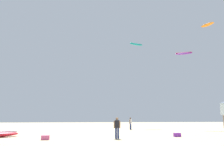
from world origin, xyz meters
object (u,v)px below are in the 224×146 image
object	(u,v)px
person_midground	(130,122)
gear_bag	(177,135)
person_foreground	(117,126)
kite_aloft_1	(184,53)
cooler_box	(45,138)
kite_aloft_0	(207,25)
kite_aloft_2	(136,44)

from	to	relation	value
person_midground	gear_bag	bearing A→B (deg)	-45.37
person_midground	person_foreground	bearing A→B (deg)	-69.28
kite_aloft_1	person_midground	bearing A→B (deg)	-160.10
person_foreground	cooler_box	bearing A→B (deg)	117.49
kite_aloft_0	kite_aloft_1	world-z (taller)	kite_aloft_0
cooler_box	gear_bag	world-z (taller)	same
person_midground	cooler_box	size ratio (longest dim) A/B	2.79
kite_aloft_1	kite_aloft_2	size ratio (longest dim) A/B	0.97
person_midground	kite_aloft_2	world-z (taller)	kite_aloft_2
cooler_box	kite_aloft_0	xyz separation A→B (m)	(21.46, 14.12, 15.52)
gear_bag	person_midground	bearing A→B (deg)	98.19
kite_aloft_0	kite_aloft_1	distance (m)	5.59
gear_bag	kite_aloft_2	xyz separation A→B (m)	(1.67, 21.95, 14.97)
person_foreground	kite_aloft_2	size ratio (longest dim) A/B	0.56
cooler_box	gear_bag	bearing A→B (deg)	7.67
kite_aloft_0	kite_aloft_1	bearing A→B (deg)	142.63
person_midground	kite_aloft_0	size ratio (longest dim) A/B	0.66
cooler_box	kite_aloft_1	size ratio (longest dim) A/B	0.20
person_midground	kite_aloft_2	xyz separation A→B (m)	(3.34, 10.34, 14.21)
person_midground	kite_aloft_0	distance (m)	19.43
cooler_box	person_midground	bearing A→B (deg)	55.71
person_midground	kite_aloft_2	distance (m)	17.89
kite_aloft_0	cooler_box	bearing A→B (deg)	-146.65
person_foreground	kite_aloft_2	xyz separation A→B (m)	(6.91, 23.04, 14.19)
cooler_box	kite_aloft_0	bearing A→B (deg)	33.35
person_midground	kite_aloft_1	distance (m)	14.74
person_foreground	gear_bag	size ratio (longest dim) A/B	2.87
person_foreground	kite_aloft_1	size ratio (longest dim) A/B	0.58
gear_bag	kite_aloft_0	distance (m)	22.83
person_midground	kite_aloft_0	world-z (taller)	kite_aloft_0
person_foreground	gear_bag	distance (m)	5.41
person_midground	gear_bag	size ratio (longest dim) A/B	2.79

